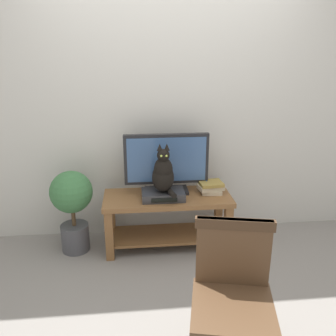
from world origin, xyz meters
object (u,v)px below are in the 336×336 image
object	(u,v)px
wooden_chair	(233,288)
tv	(166,163)
media_box	(163,195)
cat	(163,174)
potted_plant	(72,203)
book_stack	(211,187)
tv_stand	(167,212)

from	to	relation	value
wooden_chair	tv	bearing A→B (deg)	98.98
media_box	tv	bearing A→B (deg)	73.21
cat	wooden_chair	world-z (taller)	cat
media_box	cat	xyz separation A→B (m)	(0.00, -0.01, 0.20)
tv	wooden_chair	size ratio (longest dim) A/B	0.87
wooden_chair	potted_plant	xyz separation A→B (m)	(-1.08, 1.36, -0.05)
book_stack	tv_stand	bearing A→B (deg)	-175.45
tv_stand	media_box	world-z (taller)	media_box
tv_stand	media_box	bearing A→B (deg)	-127.91
tv_stand	book_stack	distance (m)	0.46
tv_stand	media_box	distance (m)	0.21
wooden_chair	tv_stand	bearing A→B (deg)	99.57
cat	potted_plant	distance (m)	0.86
book_stack	potted_plant	distance (m)	1.26
tv_stand	cat	world-z (taller)	cat
potted_plant	wooden_chair	bearing A→B (deg)	-51.64
tv_stand	wooden_chair	size ratio (longest dim) A/B	1.30
tv	cat	bearing A→B (deg)	-105.12
tv_stand	book_stack	bearing A→B (deg)	4.55
tv	cat	size ratio (longest dim) A/B	1.73
tv	media_box	world-z (taller)	tv
media_box	wooden_chair	size ratio (longest dim) A/B	0.43
cat	wooden_chair	distance (m)	1.33
tv_stand	potted_plant	distance (m)	0.86
media_box	potted_plant	xyz separation A→B (m)	(-0.80, 0.06, -0.07)
tv_stand	potted_plant	world-z (taller)	potted_plant
tv_stand	wooden_chair	world-z (taller)	wooden_chair
wooden_chair	media_box	bearing A→B (deg)	101.88
tv	media_box	distance (m)	0.29
tv	media_box	xyz separation A→B (m)	(-0.04, -0.15, -0.25)
media_box	cat	size ratio (longest dim) A/B	0.85
tv	book_stack	xyz separation A→B (m)	(0.41, -0.06, -0.23)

